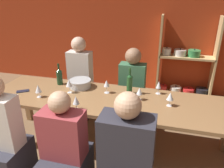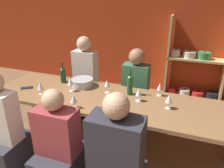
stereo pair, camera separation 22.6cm
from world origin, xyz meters
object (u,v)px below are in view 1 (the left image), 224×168
Objects in this scene: shelf_unit at (185,69)px; wine_glass_white_b at (159,85)px; wine_glass_empty_a at (119,102)px; person_far_b at (81,86)px; wine_glass_empty_b at (38,89)px; wine_glass_red_b at (69,83)px; person_far_a at (132,96)px; wine_glass_white_a at (107,84)px; person_near_b at (6,144)px; wine_bottle_dark at (129,84)px; mixing_bowl at (80,83)px; wine_glass_red_c at (76,100)px; person_near_c at (65,158)px; wine_bottle_green at (59,76)px; cell_phone at (23,91)px; wine_glass_white_c at (140,91)px; dining_table at (110,104)px; wine_glass_red_a at (170,97)px.

wine_glass_white_b is at bearing -104.01° from shelf_unit.
person_far_b is (-0.88, 1.05, -0.36)m from wine_glass_empty_a.
person_far_b reaches higher than wine_glass_empty_b.
person_far_a is at bearing 43.87° from wine_glass_red_b.
person_near_b is at bearing -132.23° from wine_glass_white_a.
wine_bottle_dark is at bearing 41.00° from person_near_b.
wine_bottle_dark is 0.50m from wine_glass_empty_a.
wine_glass_red_c reaches higher than mixing_bowl.
person_near_c is (-0.39, -1.45, -0.04)m from person_far_a.
wine_bottle_green is 0.23× the size of person_far_b.
wine_glass_empty_a is at bearing -121.44° from wine_glass_white_b.
person_far_a is at bearing 134.75° from wine_glass_white_b.
cell_phone is (-1.32, 0.20, -0.12)m from wine_glass_empty_a.
wine_glass_red_b is 0.88m from wine_glass_white_c.
dining_table is 0.83m from person_near_c.
person_far_b reaches higher than wine_glass_white_b.
dining_table is at bearing -134.65° from wine_bottle_dark.
wine_glass_red_b reaches higher than mixing_bowl.
shelf_unit is at bearing 43.84° from cell_phone.
wine_glass_white_a is at bearing 14.27° from wine_glass_red_b.
wine_glass_empty_a is 1.34m from cell_phone.
mixing_bowl is 0.61m from wine_glass_red_c.
person_near_b is at bearing -96.45° from wine_glass_empty_b.
wine_glass_white_a reaches higher than wine_glass_white_b.
wine_bottle_dark is 1.91× the size of wine_glass_white_a.
shelf_unit is 9.39× the size of cell_phone.
person_far_a reaches higher than wine_glass_white_b.
dining_table is 16.63× the size of wine_glass_red_b.
wine_glass_red_a is 0.35m from wine_glass_white_c.
wine_bottle_green is at bearing 44.78° from cell_phone.
shelf_unit is 2.36m from wine_glass_empty_a.
wine_bottle_green is 1.85× the size of wine_glass_empty_b.
wine_glass_empty_a is 0.77m from person_near_c.
wine_glass_white_a reaches higher than wine_glass_red_a.
person_near_c is at bearing -61.55° from wine_bottle_green.
wine_bottle_green is (-0.79, 0.25, 0.19)m from dining_table.
wine_glass_red_b reaches higher than wine_glass_white_a.
wine_glass_red_b is 0.82m from person_far_b.
wine_bottle_green is 0.78m from wine_glass_red_c.
wine_glass_white_b is 1.37m from person_far_b.
person_near_c is (-0.44, -0.95, -0.45)m from wine_bottle_dark.
shelf_unit is 8.41× the size of wine_glass_red_b.
cell_phone is 0.14× the size of person_near_b.
mixing_bowl is at bearing 25.93° from cell_phone.
dining_table is 2.52× the size of person_near_b.
person_far_a reaches higher than wine_glass_empty_b.
wine_glass_red_a is 1.83m from cell_phone.
shelf_unit is 5.17× the size of wine_bottle_green.
wine_glass_empty_a is at bearing -58.78° from wine_glass_white_a.
wine_glass_white_b is (-0.40, -1.62, 0.30)m from shelf_unit.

